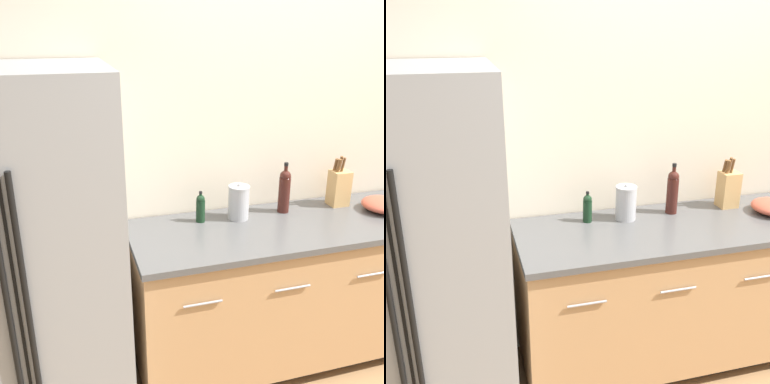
{
  "view_description": "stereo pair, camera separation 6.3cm",
  "coord_description": "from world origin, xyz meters",
  "views": [
    {
      "loc": [
        -1.44,
        -1.19,
        1.99
      ],
      "look_at": [
        -0.82,
        0.9,
        1.17
      ],
      "focal_mm": 42.0,
      "sensor_mm": 36.0,
      "label": 1
    },
    {
      "loc": [
        -1.38,
        -1.21,
        1.99
      ],
      "look_at": [
        -0.82,
        0.9,
        1.17
      ],
      "focal_mm": 42.0,
      "sensor_mm": 36.0,
      "label": 2
    }
  ],
  "objects": [
    {
      "name": "wall_back",
      "position": [
        0.0,
        1.25,
        1.3
      ],
      "size": [
        10.0,
        0.05,
        2.6
      ],
      "color": "beige",
      "rests_on": "ground_plane"
    },
    {
      "name": "counter_unit",
      "position": [
        -0.13,
        0.91,
        0.47
      ],
      "size": [
        2.06,
        0.64,
        0.92
      ],
      "color": "black",
      "rests_on": "ground_plane"
    },
    {
      "name": "refrigerator",
      "position": [
        -1.67,
        0.82,
        0.92
      ],
      "size": [
        0.89,
        0.82,
        1.83
      ],
      "color": "gray",
      "rests_on": "ground_plane"
    },
    {
      "name": "wine_bottle",
      "position": [
        -0.2,
        1.07,
        1.06
      ],
      "size": [
        0.07,
        0.07,
        0.31
      ],
      "color": "#3D1914",
      "rests_on": "counter_unit"
    },
    {
      "name": "oil_bottle",
      "position": [
        -0.72,
        1.07,
        1.01
      ],
      "size": [
        0.05,
        0.05,
        0.18
      ],
      "color": "black",
      "rests_on": "counter_unit"
    },
    {
      "name": "mixing_bowl",
      "position": [
        0.39,
        0.91,
        0.96
      ],
      "size": [
        0.26,
        0.26,
        0.08
      ],
      "color": "#B24C38",
      "rests_on": "counter_unit"
    },
    {
      "name": "knife_block",
      "position": [
        0.18,
        1.07,
        1.04
      ],
      "size": [
        0.11,
        0.1,
        0.31
      ],
      "color": "tan",
      "rests_on": "counter_unit"
    },
    {
      "name": "steel_canister",
      "position": [
        -0.5,
        1.05,
        1.02
      ],
      "size": [
        0.12,
        0.12,
        0.22
      ],
      "color": "#A3A3A5",
      "rests_on": "counter_unit"
    }
  ]
}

